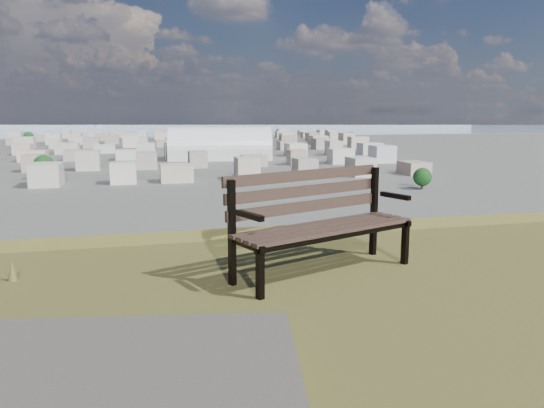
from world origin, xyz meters
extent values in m
cube|color=#3C2A22|center=(-1.14, 2.38, 25.43)|extent=(1.66, 0.72, 0.03)
cube|color=#3C2A22|center=(-1.18, 2.48, 25.43)|extent=(1.66, 0.72, 0.03)
cube|color=#3C2A22|center=(-1.23, 2.59, 25.43)|extent=(1.66, 0.72, 0.03)
cube|color=#3C2A22|center=(-1.27, 2.70, 25.43)|extent=(1.66, 0.72, 0.03)
cube|color=#3C2A22|center=(-1.30, 2.77, 25.58)|extent=(1.65, 0.67, 0.10)
cube|color=#3C2A22|center=(-1.31, 2.80, 25.73)|extent=(1.65, 0.67, 0.10)
cube|color=#3C2A22|center=(-1.32, 2.82, 25.87)|extent=(1.65, 0.67, 0.10)
cube|color=black|center=(-1.91, 2.05, 25.21)|extent=(0.07, 0.07, 0.43)
cube|color=black|center=(-2.07, 2.44, 25.45)|extent=(0.07, 0.07, 0.90)
cube|color=black|center=(-1.99, 2.23, 25.40)|extent=(0.22, 0.47, 0.05)
cube|color=black|center=(-1.97, 2.19, 25.64)|extent=(0.17, 0.34, 0.04)
cube|color=black|center=(-0.35, 2.66, 25.21)|extent=(0.07, 0.07, 0.43)
cube|color=black|center=(-0.51, 3.05, 25.45)|extent=(0.07, 0.07, 0.90)
cube|color=black|center=(-0.42, 2.84, 25.40)|extent=(0.22, 0.47, 0.05)
cube|color=black|center=(-0.41, 2.80, 25.64)|extent=(0.17, 0.34, 0.04)
cube|color=black|center=(-1.14, 2.37, 25.39)|extent=(1.65, 0.68, 0.04)
cube|color=black|center=(-1.27, 2.71, 25.39)|extent=(1.65, 0.68, 0.04)
cone|color=brown|center=(-3.90, 3.00, 25.09)|extent=(0.08, 0.08, 0.19)
cube|color=silver|center=(39.35, 287.79, 3.07)|extent=(58.02, 30.82, 6.15)
cylinder|color=white|center=(39.35, 287.79, 6.15)|extent=(58.02, 30.82, 23.35)
cube|color=#A4998D|center=(-36.00, 200.00, 3.50)|extent=(11.00, 11.00, 7.00)
cube|color=beige|center=(-12.00, 200.00, 3.50)|extent=(11.00, 11.00, 7.00)
cube|color=silver|center=(12.00, 200.00, 3.50)|extent=(11.00, 11.00, 7.00)
cube|color=beige|center=(36.00, 200.00, 3.50)|extent=(11.00, 11.00, 7.00)
cube|color=tan|center=(60.00, 200.00, 3.50)|extent=(11.00, 11.00, 7.00)
cube|color=beige|center=(84.00, 200.00, 3.50)|extent=(11.00, 11.00, 7.00)
cube|color=beige|center=(108.00, 200.00, 3.50)|extent=(11.00, 11.00, 7.00)
cube|color=silver|center=(-48.00, 250.00, 3.50)|extent=(11.00, 11.00, 7.00)
cube|color=beige|center=(-24.00, 250.00, 3.50)|extent=(11.00, 11.00, 7.00)
cube|color=tan|center=(0.00, 250.00, 3.50)|extent=(11.00, 11.00, 7.00)
cube|color=beige|center=(24.00, 250.00, 3.50)|extent=(11.00, 11.00, 7.00)
cube|color=beige|center=(48.00, 250.00, 3.50)|extent=(11.00, 11.00, 7.00)
cube|color=beige|center=(72.00, 250.00, 3.50)|extent=(11.00, 11.00, 7.00)
cube|color=#A4998D|center=(96.00, 250.00, 3.50)|extent=(11.00, 11.00, 7.00)
cube|color=beige|center=(120.00, 250.00, 3.50)|extent=(11.00, 11.00, 7.00)
cube|color=beige|center=(-60.00, 300.00, 3.50)|extent=(11.00, 11.00, 7.00)
cube|color=beige|center=(-36.00, 300.00, 3.50)|extent=(11.00, 11.00, 7.00)
cube|color=beige|center=(-12.00, 300.00, 3.50)|extent=(11.00, 11.00, 7.00)
cube|color=#A4998D|center=(12.00, 300.00, 3.50)|extent=(11.00, 11.00, 7.00)
cube|color=beige|center=(36.00, 300.00, 3.50)|extent=(11.00, 11.00, 7.00)
cube|color=silver|center=(60.00, 300.00, 3.50)|extent=(11.00, 11.00, 7.00)
cube|color=beige|center=(84.00, 300.00, 3.50)|extent=(11.00, 11.00, 7.00)
cube|color=tan|center=(108.00, 300.00, 3.50)|extent=(11.00, 11.00, 7.00)
cube|color=beige|center=(132.00, 300.00, 3.50)|extent=(11.00, 11.00, 7.00)
cube|color=beige|center=(-72.00, 350.00, 3.50)|extent=(11.00, 11.00, 7.00)
cube|color=silver|center=(-48.00, 350.00, 3.50)|extent=(11.00, 11.00, 7.00)
cube|color=beige|center=(-24.00, 350.00, 3.50)|extent=(11.00, 11.00, 7.00)
cube|color=tan|center=(0.00, 350.00, 3.50)|extent=(11.00, 11.00, 7.00)
cube|color=beige|center=(24.00, 350.00, 3.50)|extent=(11.00, 11.00, 7.00)
cube|color=beige|center=(48.00, 350.00, 3.50)|extent=(11.00, 11.00, 7.00)
cube|color=beige|center=(72.00, 350.00, 3.50)|extent=(11.00, 11.00, 7.00)
cube|color=#A4998D|center=(96.00, 350.00, 3.50)|extent=(11.00, 11.00, 7.00)
cube|color=beige|center=(120.00, 350.00, 3.50)|extent=(11.00, 11.00, 7.00)
cube|color=silver|center=(144.00, 350.00, 3.50)|extent=(11.00, 11.00, 7.00)
cube|color=beige|center=(-84.00, 400.00, 3.50)|extent=(11.00, 11.00, 7.00)
cube|color=beige|center=(-60.00, 400.00, 3.50)|extent=(11.00, 11.00, 7.00)
cube|color=#A4998D|center=(-36.00, 400.00, 3.50)|extent=(11.00, 11.00, 7.00)
cube|color=beige|center=(-12.00, 400.00, 3.50)|extent=(11.00, 11.00, 7.00)
cube|color=silver|center=(12.00, 400.00, 3.50)|extent=(11.00, 11.00, 7.00)
cube|color=beige|center=(36.00, 400.00, 3.50)|extent=(11.00, 11.00, 7.00)
cube|color=tan|center=(60.00, 400.00, 3.50)|extent=(11.00, 11.00, 7.00)
cube|color=beige|center=(84.00, 400.00, 3.50)|extent=(11.00, 11.00, 7.00)
cube|color=beige|center=(108.00, 400.00, 3.50)|extent=(11.00, 11.00, 7.00)
cube|color=beige|center=(132.00, 400.00, 3.50)|extent=(11.00, 11.00, 7.00)
cube|color=#A4998D|center=(156.00, 400.00, 3.50)|extent=(11.00, 11.00, 7.00)
cube|color=tan|center=(-96.00, 450.00, 3.50)|extent=(11.00, 11.00, 7.00)
cube|color=beige|center=(-72.00, 450.00, 3.50)|extent=(11.00, 11.00, 7.00)
cube|color=beige|center=(-48.00, 450.00, 3.50)|extent=(11.00, 11.00, 7.00)
cube|color=beige|center=(-24.00, 450.00, 3.50)|extent=(11.00, 11.00, 7.00)
cube|color=#A4998D|center=(0.00, 450.00, 3.50)|extent=(11.00, 11.00, 7.00)
cube|color=beige|center=(24.00, 450.00, 3.50)|extent=(11.00, 11.00, 7.00)
cube|color=silver|center=(48.00, 450.00, 3.50)|extent=(11.00, 11.00, 7.00)
cube|color=beige|center=(72.00, 450.00, 3.50)|extent=(11.00, 11.00, 7.00)
cube|color=tan|center=(96.00, 450.00, 3.50)|extent=(11.00, 11.00, 7.00)
cube|color=beige|center=(120.00, 450.00, 3.50)|extent=(11.00, 11.00, 7.00)
cube|color=beige|center=(144.00, 450.00, 3.50)|extent=(11.00, 11.00, 7.00)
cube|color=beige|center=(168.00, 450.00, 3.50)|extent=(11.00, 11.00, 7.00)
cube|color=beige|center=(-108.00, 500.00, 3.50)|extent=(11.00, 11.00, 7.00)
cube|color=tan|center=(-84.00, 500.00, 3.50)|extent=(11.00, 11.00, 7.00)
cube|color=beige|center=(-60.00, 500.00, 3.50)|extent=(11.00, 11.00, 7.00)
cube|color=beige|center=(-36.00, 500.00, 3.50)|extent=(11.00, 11.00, 7.00)
cube|color=beige|center=(-12.00, 500.00, 3.50)|extent=(11.00, 11.00, 7.00)
cube|color=#A4998D|center=(12.00, 500.00, 3.50)|extent=(11.00, 11.00, 7.00)
cube|color=beige|center=(36.00, 500.00, 3.50)|extent=(11.00, 11.00, 7.00)
cube|color=silver|center=(60.00, 500.00, 3.50)|extent=(11.00, 11.00, 7.00)
cube|color=beige|center=(84.00, 500.00, 3.50)|extent=(11.00, 11.00, 7.00)
cube|color=tan|center=(108.00, 500.00, 3.50)|extent=(11.00, 11.00, 7.00)
cube|color=beige|center=(132.00, 500.00, 3.50)|extent=(11.00, 11.00, 7.00)
cube|color=beige|center=(156.00, 500.00, 3.50)|extent=(11.00, 11.00, 7.00)
cube|color=beige|center=(180.00, 500.00, 3.50)|extent=(11.00, 11.00, 7.00)
cube|color=beige|center=(-120.00, 550.00, 3.50)|extent=(11.00, 11.00, 7.00)
cube|color=tan|center=(-96.00, 550.00, 3.50)|extent=(11.00, 11.00, 7.00)
cube|color=beige|center=(-72.00, 550.00, 3.50)|extent=(11.00, 11.00, 7.00)
cube|color=beige|center=(-48.00, 550.00, 3.50)|extent=(11.00, 11.00, 7.00)
cube|color=beige|center=(-24.00, 550.00, 3.50)|extent=(11.00, 11.00, 7.00)
cube|color=#A4998D|center=(0.00, 550.00, 3.50)|extent=(11.00, 11.00, 7.00)
cube|color=beige|center=(24.00, 550.00, 3.50)|extent=(11.00, 11.00, 7.00)
cube|color=silver|center=(48.00, 550.00, 3.50)|extent=(11.00, 11.00, 7.00)
cube|color=beige|center=(72.00, 550.00, 3.50)|extent=(11.00, 11.00, 7.00)
cube|color=tan|center=(96.00, 550.00, 3.50)|extent=(11.00, 11.00, 7.00)
cube|color=beige|center=(120.00, 550.00, 3.50)|extent=(11.00, 11.00, 7.00)
cube|color=beige|center=(144.00, 550.00, 3.50)|extent=(11.00, 11.00, 7.00)
cube|color=beige|center=(168.00, 550.00, 3.50)|extent=(11.00, 11.00, 7.00)
cube|color=#A4998D|center=(192.00, 550.00, 3.50)|extent=(11.00, 11.00, 7.00)
cylinder|color=#38261C|center=(90.00, 160.00, 1.05)|extent=(0.80, 0.80, 2.10)
sphere|color=black|center=(90.00, 160.00, 4.20)|extent=(6.30, 6.30, 6.30)
cylinder|color=#38261C|center=(-40.00, 220.00, 1.35)|extent=(0.80, 0.80, 2.70)
sphere|color=black|center=(-40.00, 220.00, 5.40)|extent=(8.10, 8.10, 8.10)
cylinder|color=#38261C|center=(130.00, 280.00, 0.97)|extent=(0.80, 0.80, 1.95)
sphere|color=black|center=(130.00, 280.00, 3.90)|extent=(5.85, 5.85, 5.85)
cylinder|color=#38261C|center=(60.00, 400.00, 1.12)|extent=(0.80, 0.80, 2.25)
sphere|color=black|center=(60.00, 400.00, 4.50)|extent=(6.75, 6.75, 6.75)
cylinder|color=#38261C|center=(-90.00, 460.00, 1.43)|extent=(0.80, 0.80, 2.85)
sphere|color=black|center=(-90.00, 460.00, 5.70)|extent=(8.55, 8.55, 8.55)
cylinder|color=#38261C|center=(40.00, 300.00, 1.05)|extent=(0.80, 0.80, 2.10)
sphere|color=black|center=(40.00, 300.00, 4.20)|extent=(6.30, 6.30, 6.30)
cylinder|color=#38261C|center=(170.00, 420.00, 1.27)|extent=(0.80, 0.80, 2.55)
sphere|color=black|center=(170.00, 420.00, 5.10)|extent=(7.65, 7.65, 7.65)
cube|color=#96B0BF|center=(0.00, 900.00, 0.00)|extent=(2400.00, 700.00, 0.12)
cube|color=#97AABB|center=(150.00, 1390.00, 22.50)|extent=(700.00, 220.00, 45.00)
cube|color=#97AABB|center=(650.00, 1430.00, 30.00)|extent=(500.00, 220.00, 60.00)
camera|label=1|loc=(-2.77, -1.82, 26.45)|focal=35.00mm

